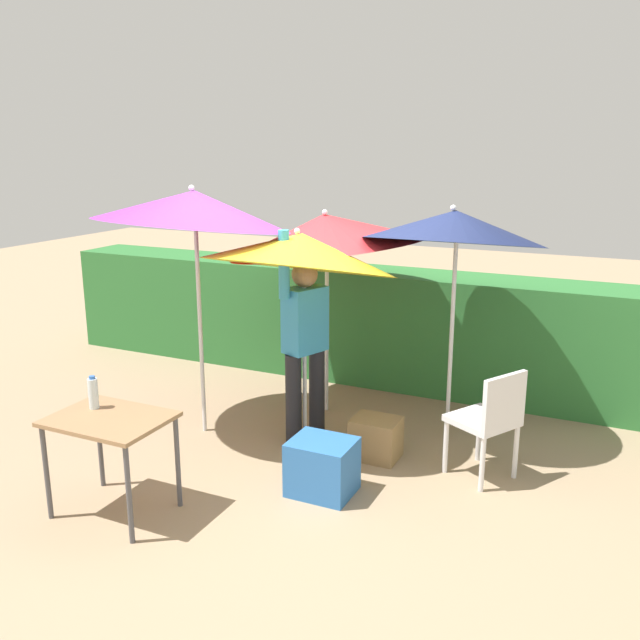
# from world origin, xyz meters

# --- Properties ---
(ground_plane) EXTENTS (24.00, 24.00, 0.00)m
(ground_plane) POSITION_xyz_m (0.00, 0.00, 0.00)
(ground_plane) COLOR #9E8466
(hedge_row) EXTENTS (8.00, 0.70, 1.23)m
(hedge_row) POSITION_xyz_m (0.00, 2.05, 0.61)
(hedge_row) COLOR #2D7033
(hedge_row) RESTS_ON ground_plane
(umbrella_rainbow) EXTENTS (1.53, 1.55, 2.13)m
(umbrella_rainbow) POSITION_xyz_m (0.97, 0.86, 1.88)
(umbrella_rainbow) COLOR silver
(umbrella_rainbow) RESTS_ON ground_plane
(umbrella_orange) EXTENTS (1.69, 1.69, 2.29)m
(umbrella_orange) POSITION_xyz_m (-1.06, 0.05, 2.02)
(umbrella_orange) COLOR silver
(umbrella_orange) RESTS_ON ground_plane
(umbrella_yellow) EXTENTS (1.85, 1.83, 2.05)m
(umbrella_yellow) POSITION_xyz_m (-0.25, 0.95, 1.76)
(umbrella_yellow) COLOR silver
(umbrella_yellow) RESTS_ON ground_plane
(umbrella_navy) EXTENTS (1.65, 1.66, 2.02)m
(umbrella_navy) POSITION_xyz_m (-0.15, 0.24, 1.69)
(umbrella_navy) COLOR silver
(umbrella_navy) RESTS_ON ground_plane
(person_vendor) EXTENTS (0.33, 0.55, 1.88)m
(person_vendor) POSITION_xyz_m (-0.12, 0.26, 0.93)
(person_vendor) COLOR black
(person_vendor) RESTS_ON ground_plane
(chair_plastic) EXTENTS (0.60, 0.60, 0.89)m
(chair_plastic) POSITION_xyz_m (1.48, 0.21, 0.51)
(chair_plastic) COLOR silver
(chair_plastic) RESTS_ON ground_plane
(cooler_box) EXTENTS (0.47, 0.39, 0.42)m
(cooler_box) POSITION_xyz_m (0.41, -0.54, 0.21)
(cooler_box) COLOR #2D6BB7
(cooler_box) RESTS_ON ground_plane
(crate_cardboard) EXTENTS (0.39, 0.31, 0.35)m
(crate_cardboard) POSITION_xyz_m (0.57, 0.19, 0.17)
(crate_cardboard) COLOR #9E7A4C
(crate_cardboard) RESTS_ON ground_plane
(folding_table) EXTENTS (0.80, 0.60, 0.72)m
(folding_table) POSITION_xyz_m (-0.80, -1.41, 0.64)
(folding_table) COLOR #4C4C51
(folding_table) RESTS_ON ground_plane
(bottle_water) EXTENTS (0.07, 0.07, 0.24)m
(bottle_water) POSITION_xyz_m (-1.01, -1.33, 0.84)
(bottle_water) COLOR silver
(bottle_water) RESTS_ON folding_table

